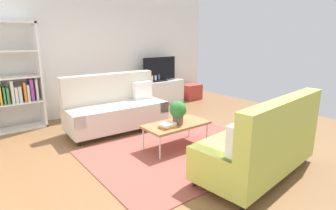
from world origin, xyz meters
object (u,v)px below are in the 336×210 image
at_px(tv_console, 159,93).
at_px(bottle_2, 159,78).
at_px(potted_plant, 178,111).
at_px(bottle_0, 152,79).
at_px(storage_trunk, 192,92).
at_px(couch_green, 261,144).
at_px(bottle_1, 155,79).
at_px(bookshelf, 11,83).
at_px(vase_1, 145,80).
at_px(vase_0, 140,79).
at_px(couch_beige, 116,108).
at_px(coffee_table, 176,125).
at_px(table_book_0, 168,126).
at_px(tv, 160,70).

distance_m(tv_console, bottle_2, 0.42).
relative_size(potted_plant, bottle_0, 2.20).
bearing_deg(storage_trunk, potted_plant, -135.97).
bearing_deg(couch_green, bottle_1, 68.35).
distance_m(bookshelf, vase_1, 3.09).
relative_size(couch_green, potted_plant, 5.16).
bearing_deg(bottle_2, vase_0, 170.54).
relative_size(couch_beige, bottle_1, 11.01).
bearing_deg(storage_trunk, couch_green, -120.80).
xyz_separation_m(couch_green, bottle_0, (0.97, 3.98, 0.28)).
height_order(bookshelf, bottle_0, bookshelf).
bearing_deg(coffee_table, bottle_2, 59.81).
relative_size(storage_trunk, potted_plant, 1.35).
height_order(table_book_0, vase_1, vase_1).
relative_size(bookshelf, vase_0, 10.82).
bearing_deg(vase_1, potted_plant, -112.46).
xyz_separation_m(vase_0, vase_1, (0.17, 0.00, -0.03)).
relative_size(potted_plant, vase_0, 1.98).
distance_m(tv, potted_plant, 3.03).
bearing_deg(storage_trunk, bookshelf, 178.50).
distance_m(vase_0, bottle_2, 0.55).
xyz_separation_m(couch_green, potted_plant, (-0.28, 1.39, 0.19)).
bearing_deg(tv_console, table_book_0, -123.39).
xyz_separation_m(bookshelf, table_book_0, (1.73, -2.69, -0.52)).
bearing_deg(table_book_0, bottle_2, 56.81).
height_order(couch_beige, table_book_0, couch_beige).
relative_size(tv, bookshelf, 0.48).
height_order(potted_plant, bottle_0, bottle_0).
bearing_deg(table_book_0, coffee_table, 18.02).
bearing_deg(table_book_0, bottle_0, 60.33).
bearing_deg(bottle_1, vase_1, 160.81).
bearing_deg(vase_0, storage_trunk, -5.10).
xyz_separation_m(potted_plant, bottle_0, (1.25, 2.59, 0.09)).
xyz_separation_m(storage_trunk, potted_plant, (-2.62, -2.53, 0.42)).
distance_m(storage_trunk, table_book_0, 3.86).
xyz_separation_m(tv_console, bookshelf, (-3.49, 0.02, 0.63)).
bearing_deg(bookshelf, couch_green, -60.85).
distance_m(table_book_0, vase_1, 3.05).
bearing_deg(bottle_1, couch_green, -105.27).
relative_size(table_book_0, vase_0, 1.24).
bearing_deg(vase_1, bottle_2, -13.72).
relative_size(storage_trunk, vase_0, 2.68).
bearing_deg(bottle_1, coffee_table, -118.31).
bearing_deg(storage_trunk, table_book_0, -138.04).
xyz_separation_m(tv, bottle_1, (-0.15, -0.02, -0.22)).
distance_m(potted_plant, bottle_1, 2.93).
distance_m(table_book_0, bottle_0, 3.05).
distance_m(couch_beige, bottle_0, 2.02).
height_order(tv, bottle_0, tv).
bearing_deg(bottle_0, bottle_1, 0.00).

